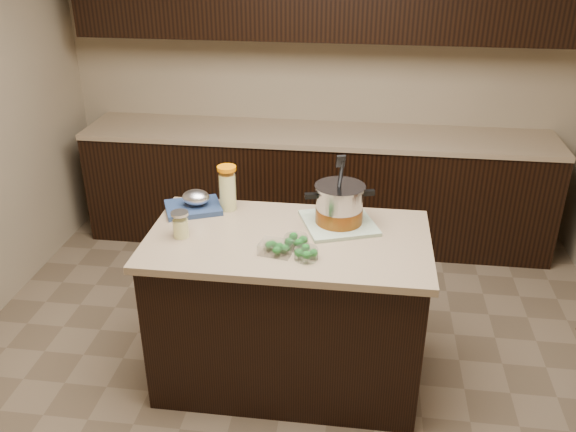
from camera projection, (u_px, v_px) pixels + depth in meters
ground_plane at (288, 373)px, 3.54m from camera, size 4.00×4.00×0.00m
room_shell at (288, 80)px, 2.77m from camera, size 4.04×4.04×2.72m
back_cabinets at (318, 125)px, 4.66m from camera, size 3.60×0.63×2.33m
island at (288, 309)px, 3.34m from camera, size 1.46×0.81×0.90m
dish_towel at (339, 223)px, 3.26m from camera, size 0.46×0.46×0.02m
stock_pot at (339, 206)px, 3.21m from camera, size 0.37×0.33×0.38m
lemonade_pitcher at (228, 190)px, 3.38m from camera, size 0.12×0.12×0.25m
mason_jar at (181, 225)px, 3.11m from camera, size 0.11×0.11×0.15m
broccoli_tub_left at (296, 242)px, 3.03m from camera, size 0.14×0.14×0.06m
broccoli_tub_right at (306, 254)px, 2.93m from camera, size 0.13×0.13×0.06m
broccoli_tub_rect at (276, 248)px, 2.98m from camera, size 0.18×0.14×0.06m
blue_tray at (194, 204)px, 3.40m from camera, size 0.37×0.34×0.11m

